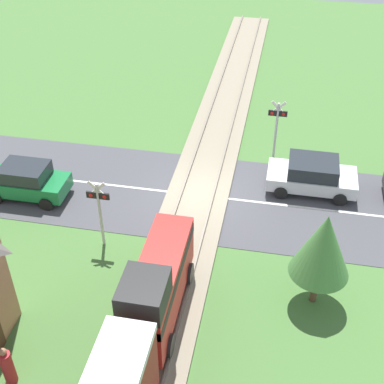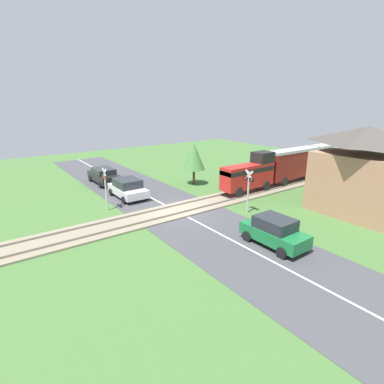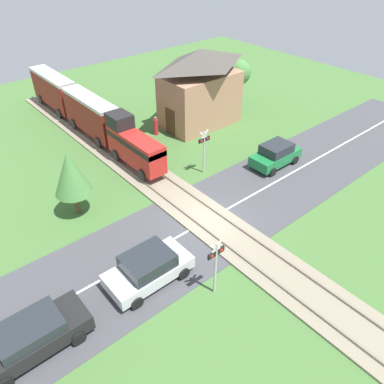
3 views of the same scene
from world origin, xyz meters
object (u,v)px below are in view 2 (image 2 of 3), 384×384
train (298,163)px  car_far_side (274,231)px  crossing_signal_west_approach (105,184)px  station_building (363,174)px  car_behind_queue (104,175)px  crossing_signal_east_approach (248,186)px  pedestrian_by_station (312,190)px  car_near_crossing (128,188)px

train → car_far_side: train is taller
car_far_side → crossing_signal_west_approach: size_ratio=1.18×
car_far_side → crossing_signal_west_approach: bearing=-153.3°
car_far_side → station_building: size_ratio=0.56×
car_behind_queue → station_building: bearing=31.4°
crossing_signal_east_approach → pedestrian_by_station: bearing=82.9°
car_near_crossing → crossing_signal_west_approach: size_ratio=1.29×
pedestrian_by_station → station_building: bearing=-10.9°
crossing_signal_west_approach → crossing_signal_east_approach: 9.99m
station_building → pedestrian_by_station: station_building is taller
train → crossing_signal_east_approach: (3.13, -9.98, 0.10)m
car_far_side → crossing_signal_west_approach: crossing_signal_west_approach is taller
crossing_signal_west_approach → station_building: station_building is taller
pedestrian_by_station → crossing_signal_west_approach: bearing=-116.3°
car_far_side → crossing_signal_west_approach: 11.93m
car_behind_queue → crossing_signal_east_approach: crossing_signal_east_approach is taller
car_far_side → car_behind_queue: 18.06m
car_behind_queue → station_building: (18.20, 11.12, 2.15)m
train → car_far_side: size_ratio=5.02×
train → car_near_crossing: size_ratio=4.60×
pedestrian_by_station → car_far_side: bearing=-68.6°
car_behind_queue → crossing_signal_east_approach: 14.55m
car_behind_queue → crossing_signal_west_approach: bearing=-18.8°
car_far_side → station_building: bearing=87.4°
car_behind_queue → station_building: size_ratio=0.66×
car_far_side → crossing_signal_west_approach: (-10.61, -5.33, 1.16)m
car_near_crossing → crossing_signal_east_approach: size_ratio=1.29×
station_building → pedestrian_by_station: (-3.90, 0.75, -2.24)m
train → station_building: (7.85, -4.19, 1.05)m
pedestrian_by_station → car_near_crossing: bearing=-126.9°
car_behind_queue → crossing_signal_west_approach: 7.72m
car_far_side → train: bearing=121.0°
car_far_side → station_building: (0.37, 8.24, 2.11)m
car_behind_queue → car_far_side: bearing=9.2°
crossing_signal_east_approach → pedestrian_by_station: 6.72m
car_far_side → pedestrian_by_station: (-3.53, 8.99, -0.13)m
car_behind_queue → pedestrian_by_station: 18.59m
car_behind_queue → crossing_signal_west_approach: size_ratio=1.40×
crossing_signal_west_approach → crossing_signal_east_approach: bearing=51.1°
crossing_signal_east_approach → station_building: size_ratio=0.47×
pedestrian_by_station → crossing_signal_east_approach: bearing=-97.1°
car_near_crossing → crossing_signal_west_approach: bearing=-53.1°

